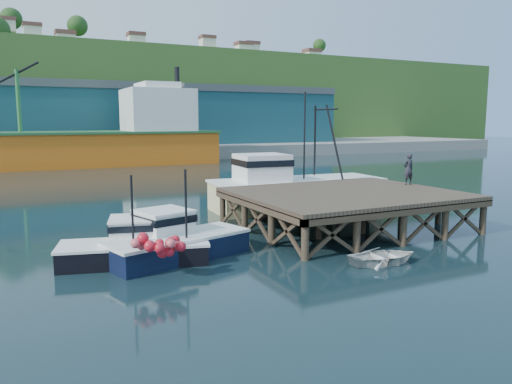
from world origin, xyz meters
TOP-DOWN VIEW (x-y plane):
  - ground at (0.00, 0.00)m, footprint 300.00×300.00m
  - wharf at (5.50, -0.19)m, footprint 12.00×10.00m
  - far_quay at (0.00, 70.00)m, footprint 160.00×40.00m
  - warehouse_mid at (0.00, 65.00)m, footprint 28.00×16.00m
  - warehouse_right at (30.00, 65.00)m, footprint 30.00×16.00m
  - cargo_ship at (-8.46, 48.00)m, footprint 55.50×10.00m
  - hillside at (0.00, 100.00)m, footprint 220.00×50.00m
  - boat_navy at (-5.24, -1.68)m, footprint 6.96×4.52m
  - boat_black at (-7.01, -1.48)m, footprint 6.76×5.60m
  - trawler at (6.09, 6.79)m, footprint 12.43×5.26m
  - dinghy at (2.57, -6.67)m, footprint 3.41×2.64m
  - dockworker at (10.90, 0.77)m, footprint 0.75×0.52m

SIDE VIEW (x-z plane):
  - ground at x=0.00m, z-range 0.00..0.00m
  - dinghy at x=2.57m, z-range 0.00..0.65m
  - boat_black at x=-7.01m, z-range -1.25..2.69m
  - boat_navy at x=-5.24m, z-range -1.23..2.88m
  - far_quay at x=0.00m, z-range 0.00..2.00m
  - trawler at x=6.09m, z-range -2.39..5.73m
  - wharf at x=5.50m, z-range 0.63..3.25m
  - dockworker at x=10.90m, z-range 2.12..4.10m
  - cargo_ship at x=-8.46m, z-range -3.56..10.19m
  - warehouse_mid at x=0.00m, z-range 2.00..11.00m
  - warehouse_right at x=30.00m, z-range 2.00..11.00m
  - hillside at x=0.00m, z-range 0.00..22.00m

